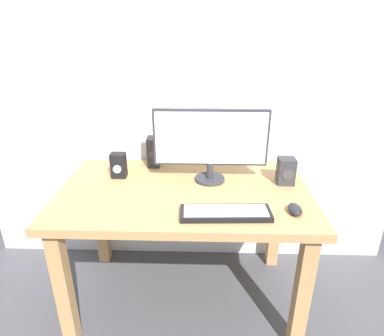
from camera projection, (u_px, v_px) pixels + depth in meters
name	position (u px, v px, depth m)	size (l,w,h in m)	color
ground_plane	(185.00, 295.00, 2.02)	(6.00, 6.00, 0.00)	#4C4C51
wall_back	(187.00, 27.00, 1.82)	(2.69, 0.04, 3.00)	silver
desk	(184.00, 206.00, 1.77)	(1.30, 0.79, 0.72)	tan
monitor	(211.00, 141.00, 1.75)	(0.61, 0.16, 0.40)	#333338
keyboard_primary	(226.00, 213.00, 1.49)	(0.41, 0.15, 0.03)	black
mouse	(295.00, 209.00, 1.50)	(0.06, 0.10, 0.04)	#232328
speaker_right	(286.00, 171.00, 1.77)	(0.09, 0.09, 0.14)	#333338
speaker_left	(154.00, 152.00, 1.99)	(0.07, 0.10, 0.18)	#333338
audio_controller	(119.00, 165.00, 1.84)	(0.08, 0.08, 0.14)	black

